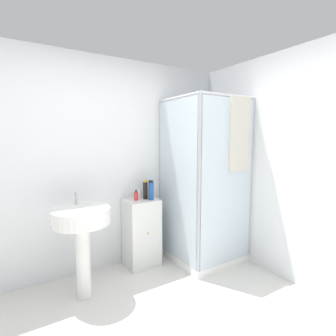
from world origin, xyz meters
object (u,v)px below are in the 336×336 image
Objects in this scene: lotion_bottle_white at (140,193)px; shampoo_bottle_blue at (151,190)px; sink at (82,227)px; soap_dispenser at (136,196)px; shampoo_bottle_tall_black at (145,190)px.

shampoo_bottle_blue is at bearing -63.45° from lotion_bottle_white.
sink is 0.91m from lotion_bottle_white.
shampoo_bottle_blue is (0.89, 0.24, 0.23)m from sink.
shampoo_bottle_tall_black is at bearing -0.74° from soap_dispenser.
lotion_bottle_white is (0.81, 0.39, 0.17)m from sink.
shampoo_bottle_tall_black is 0.10m from lotion_bottle_white.
sink reaches higher than lotion_bottle_white.
shampoo_bottle_tall_black is at bearing -66.44° from lotion_bottle_white.
soap_dispenser is 0.14m from shampoo_bottle_tall_black.
soap_dispenser is 0.54× the size of shampoo_bottle_tall_black.
sink is 0.95m from shampoo_bottle_blue.
sink is at bearing -165.15° from shampoo_bottle_blue.
shampoo_bottle_tall_black is (0.85, 0.31, 0.23)m from sink.
shampoo_bottle_tall_black is at bearing 19.86° from sink.
shampoo_bottle_blue is (0.04, -0.07, 0.00)m from shampoo_bottle_tall_black.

